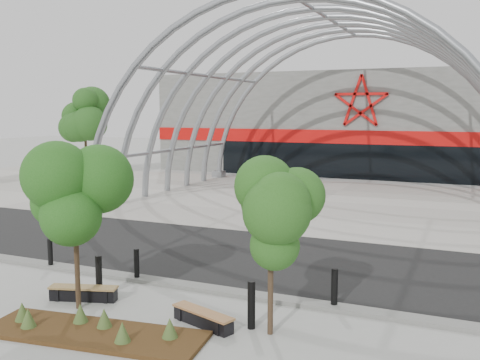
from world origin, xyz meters
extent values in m
plane|color=#9E9E99|center=(0.00, 0.00, 0.00)|extent=(140.00, 140.00, 0.00)
cube|color=black|center=(0.00, 3.50, 0.01)|extent=(140.00, 7.00, 0.02)
cube|color=#A6A097|center=(0.00, 15.50, 0.02)|extent=(60.00, 17.00, 0.04)
cube|color=slate|center=(0.00, -0.25, 0.06)|extent=(60.00, 0.50, 0.12)
cube|color=#62625E|center=(0.00, 33.50, 4.00)|extent=(34.00, 15.00, 8.00)
cube|color=black|center=(0.00, 26.05, 1.30)|extent=(22.00, 0.25, 2.60)
cube|color=red|center=(0.00, 26.05, 3.10)|extent=(34.00, 0.30, 1.00)
torus|color=gray|center=(0.00, 8.00, 0.00)|extent=(20.36, 0.36, 20.36)
torus|color=gray|center=(0.00, 10.50, 0.00)|extent=(20.36, 0.36, 20.36)
torus|color=gray|center=(0.00, 13.00, 0.00)|extent=(20.36, 0.36, 20.36)
torus|color=gray|center=(0.00, 15.50, 0.00)|extent=(20.36, 0.36, 20.36)
torus|color=gray|center=(0.00, 18.00, 0.00)|extent=(20.36, 0.36, 20.36)
torus|color=gray|center=(0.00, 20.50, 0.00)|extent=(20.36, 0.36, 20.36)
torus|color=gray|center=(0.00, 23.00, 0.00)|extent=(20.36, 0.36, 20.36)
cylinder|color=gray|center=(7.07, 15.50, 7.07)|extent=(0.20, 15.00, 0.20)
cylinder|color=gray|center=(0.00, 15.50, 10.00)|extent=(0.20, 15.00, 0.20)
cylinder|color=gray|center=(-7.07, 15.50, 7.07)|extent=(0.20, 15.00, 0.20)
cylinder|color=gray|center=(-9.66, 15.50, 2.59)|extent=(0.20, 15.00, 0.20)
cube|color=gray|center=(-10.00, 8.00, 0.25)|extent=(0.80, 0.80, 0.50)
cube|color=gray|center=(-10.00, 23.00, 0.25)|extent=(0.80, 0.80, 0.50)
cube|color=#32220B|center=(-0.14, -3.97, 0.05)|extent=(5.30, 2.20, 0.10)
cone|color=#48612A|center=(-1.69, -4.36, 0.32)|extent=(0.36, 0.36, 0.44)
cone|color=#48612A|center=(-0.08, -3.66, 0.32)|extent=(0.36, 0.36, 0.44)
cone|color=#48612A|center=(0.78, -4.15, 0.32)|extent=(0.36, 0.36, 0.44)
cone|color=#48612A|center=(-0.78, -3.65, 0.32)|extent=(0.36, 0.36, 0.44)
cone|color=#48612A|center=(1.60, -3.55, 0.32)|extent=(0.36, 0.36, 0.44)
cone|color=#48612A|center=(-2.12, -4.11, 0.32)|extent=(0.36, 0.36, 0.44)
cylinder|color=#2F2313|center=(-1.60, -2.75, 1.04)|extent=(0.13, 0.13, 2.07)
ellipsoid|color=#175012|center=(-1.60, -2.75, 2.92)|extent=(1.78, 1.78, 2.26)
cylinder|color=#322618|center=(3.48, -2.29, 0.96)|extent=(0.13, 0.13, 1.92)
ellipsoid|color=#1F4E16|center=(3.48, -2.29, 2.70)|extent=(1.58, 1.58, 2.09)
cube|color=black|center=(-1.86, -2.24, 0.15)|extent=(1.80, 0.85, 0.30)
cube|color=black|center=(-2.50, -2.44, 0.18)|extent=(0.22, 0.41, 0.36)
cube|color=black|center=(-1.22, -2.04, 0.18)|extent=(0.22, 0.41, 0.36)
cube|color=olive|center=(-1.86, -2.24, 0.36)|extent=(1.86, 0.93, 0.05)
cube|color=black|center=(1.87, -2.50, 0.15)|extent=(1.72, 0.86, 0.29)
cube|color=black|center=(1.26, -2.29, 0.17)|extent=(0.22, 0.39, 0.34)
cube|color=black|center=(2.47, -2.71, 0.17)|extent=(0.22, 0.39, 0.34)
cube|color=brown|center=(1.87, -2.50, 0.34)|extent=(1.78, 0.93, 0.05)
cylinder|color=black|center=(-4.77, -0.33, 0.49)|extent=(0.16, 0.16, 0.98)
cylinder|color=black|center=(-1.48, -0.30, 0.49)|extent=(0.16, 0.16, 0.98)
cylinder|color=black|center=(-1.71, -1.76, 0.56)|extent=(0.18, 0.18, 1.12)
cylinder|color=black|center=(2.97, -2.17, 0.57)|extent=(0.18, 0.18, 1.14)
cylinder|color=black|center=(4.44, -0.18, 0.53)|extent=(0.17, 0.17, 1.06)
cylinder|color=#302113|center=(-20.00, 20.00, 1.65)|extent=(0.20, 0.20, 3.30)
ellipsoid|color=#194315|center=(-20.00, 20.00, 4.65)|extent=(3.00, 3.00, 3.60)
camera|label=1|loc=(7.47, -13.21, 5.05)|focal=40.00mm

